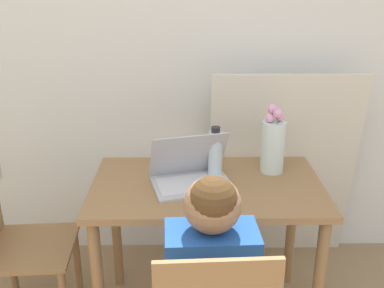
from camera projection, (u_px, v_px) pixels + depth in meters
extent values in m
cube|color=white|center=(166.00, 48.00, 2.45)|extent=(6.40, 0.05, 2.50)
cube|color=olive|center=(207.00, 187.00, 2.04)|extent=(1.04, 0.62, 0.03)
cylinder|color=olive|center=(116.00, 228.00, 2.40)|extent=(0.05, 0.05, 0.71)
cylinder|color=olive|center=(291.00, 226.00, 2.42)|extent=(0.05, 0.05, 0.71)
cube|color=olive|center=(31.00, 247.00, 2.14)|extent=(0.42, 0.42, 0.02)
cylinder|color=olive|center=(77.00, 262.00, 2.38)|extent=(0.04, 0.04, 0.40)
cylinder|color=olive|center=(12.00, 264.00, 2.36)|extent=(0.04, 0.04, 0.40)
cube|color=#1E4C9E|center=(211.00, 286.00, 1.53)|extent=(0.31, 0.19, 0.44)
sphere|color=#936B4C|center=(212.00, 205.00, 1.42)|extent=(0.19, 0.19, 0.19)
sphere|color=#4C3319|center=(213.00, 201.00, 1.39)|extent=(0.16, 0.16, 0.16)
cylinder|color=#1E4C9E|center=(239.00, 244.00, 1.72)|extent=(0.07, 0.24, 0.06)
cylinder|color=#1E4C9E|center=(172.00, 246.00, 1.71)|extent=(0.07, 0.24, 0.06)
cube|color=#B2B2B7|center=(192.00, 184.00, 2.01)|extent=(0.40, 0.33, 0.01)
cube|color=silver|center=(192.00, 183.00, 2.01)|extent=(0.34, 0.25, 0.00)
cube|color=#B2B2B7|center=(188.00, 155.00, 2.03)|extent=(0.37, 0.20, 0.23)
cube|color=silver|center=(188.00, 154.00, 2.03)|extent=(0.33, 0.18, 0.20)
cylinder|color=silver|center=(273.00, 147.00, 2.11)|extent=(0.11, 0.11, 0.25)
cylinder|color=#3D7A38|center=(278.00, 139.00, 2.11)|extent=(0.01, 0.01, 0.22)
sphere|color=#EA9EC6|center=(280.00, 117.00, 2.07)|extent=(0.04, 0.04, 0.04)
cylinder|color=#3D7A38|center=(271.00, 135.00, 2.12)|extent=(0.01, 0.01, 0.25)
sphere|color=#EA9EC6|center=(273.00, 109.00, 2.07)|extent=(0.05, 0.05, 0.05)
cylinder|color=#3D7A38|center=(269.00, 141.00, 2.09)|extent=(0.01, 0.01, 0.22)
sphere|color=#EA9EC6|center=(270.00, 118.00, 2.05)|extent=(0.04, 0.04, 0.04)
cylinder|color=#3D7A38|center=(276.00, 139.00, 2.07)|extent=(0.01, 0.01, 0.25)
sphere|color=#EA9EC6|center=(278.00, 113.00, 2.03)|extent=(0.04, 0.04, 0.04)
cylinder|color=silver|center=(215.00, 155.00, 2.06)|extent=(0.07, 0.07, 0.22)
cylinder|color=#262628|center=(216.00, 130.00, 2.02)|extent=(0.04, 0.04, 0.02)
cube|color=silver|center=(282.00, 170.00, 2.57)|extent=(0.83, 0.18, 1.15)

